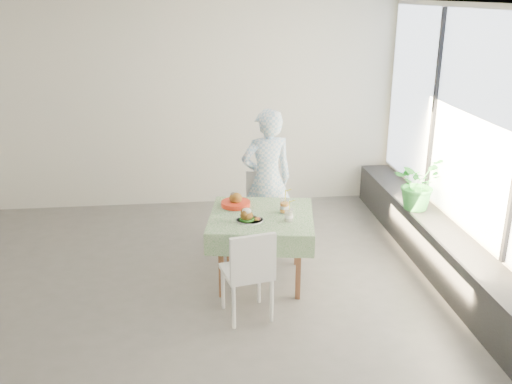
{
  "coord_description": "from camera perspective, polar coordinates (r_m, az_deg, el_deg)",
  "views": [
    {
      "loc": [
        0.17,
        -5.33,
        2.9
      ],
      "look_at": [
        0.79,
        0.09,
        0.97
      ],
      "focal_mm": 40.0,
      "sensor_mm": 36.0,
      "label": 1
    }
  ],
  "objects": [
    {
      "name": "wall_right",
      "position": [
        6.22,
        20.85,
        4.2
      ],
      "size": [
        0.02,
        5.0,
        2.8
      ],
      "primitive_type": "cube",
      "color": "silver",
      "rests_on": "ground"
    },
    {
      "name": "juice_cup_orange",
      "position": [
        5.88,
        2.87,
        -1.42
      ],
      "size": [
        0.1,
        0.1,
        0.29
      ],
      "color": "white",
      "rests_on": "cafe_table"
    },
    {
      "name": "chair_near",
      "position": [
        5.38,
        -0.88,
        -9.72
      ],
      "size": [
        0.5,
        0.5,
        0.9
      ],
      "color": "white",
      "rests_on": "ground"
    },
    {
      "name": "floor",
      "position": [
        6.07,
        -7.41,
        -9.26
      ],
      "size": [
        6.0,
        6.0,
        0.0
      ],
      "primitive_type": "plane",
      "color": "#5B5856",
      "rests_on": "ground"
    },
    {
      "name": "second_dish",
      "position": [
        6.05,
        -2.04,
        -1.02
      ],
      "size": [
        0.31,
        0.31,
        0.15
      ],
      "color": "red",
      "rests_on": "cafe_table"
    },
    {
      "name": "wall_front",
      "position": [
        3.21,
        -8.89,
        -8.67
      ],
      "size": [
        6.0,
        0.02,
        2.8
      ],
      "primitive_type": "cube",
      "color": "silver",
      "rests_on": "ground"
    },
    {
      "name": "potted_plant",
      "position": [
        6.83,
        15.86,
        0.87
      ],
      "size": [
        0.74,
        0.72,
        0.62
      ],
      "primitive_type": "imported",
      "rotation": [
        0.0,
        0.0,
        0.64
      ],
      "color": "#2A8036",
      "rests_on": "window_ledge"
    },
    {
      "name": "window_pane",
      "position": [
        6.15,
        20.87,
        6.44
      ],
      "size": [
        0.01,
        4.8,
        2.18
      ],
      "primitive_type": "cube",
      "color": "#D1E0F9",
      "rests_on": "ground"
    },
    {
      "name": "window_ledge",
      "position": [
        6.51,
        18.07,
        -5.61
      ],
      "size": [
        0.4,
        4.8,
        0.5
      ],
      "primitive_type": "cube",
      "color": "black",
      "rests_on": "ground"
    },
    {
      "name": "ceiling",
      "position": [
        5.34,
        -8.77,
        18.15
      ],
      "size": [
        6.0,
        6.0,
        0.0
      ],
      "primitive_type": "plane",
      "rotation": [
        3.14,
        0.0,
        0.0
      ],
      "color": "white",
      "rests_on": "ground"
    },
    {
      "name": "main_dish",
      "position": [
        5.65,
        -0.79,
        -2.51
      ],
      "size": [
        0.27,
        0.27,
        0.14
      ],
      "color": "white",
      "rests_on": "cafe_table"
    },
    {
      "name": "cafe_table",
      "position": [
        5.94,
        0.54,
        -4.79
      ],
      "size": [
        1.2,
        1.2,
        0.74
      ],
      "color": "brown",
      "rests_on": "ground"
    },
    {
      "name": "chair_far",
      "position": [
        6.8,
        1.1,
        -3.25
      ],
      "size": [
        0.47,
        0.47,
        0.9
      ],
      "color": "white",
      "rests_on": "ground"
    },
    {
      "name": "wall_back",
      "position": [
        7.98,
        -7.68,
        8.43
      ],
      "size": [
        6.0,
        0.02,
        2.8
      ],
      "primitive_type": "cube",
      "color": "silver",
      "rests_on": "ground"
    },
    {
      "name": "juice_cup_lemonade",
      "position": [
        5.66,
        3.29,
        -2.35
      ],
      "size": [
        0.09,
        0.09,
        0.26
      ],
      "color": "white",
      "rests_on": "cafe_table"
    },
    {
      "name": "diner",
      "position": [
        6.6,
        1.09,
        1.21
      ],
      "size": [
        0.67,
        0.51,
        1.67
      ],
      "primitive_type": "imported",
      "rotation": [
        0.0,
        0.0,
        3.33
      ],
      "color": "#8BBADE",
      "rests_on": "ground"
    }
  ]
}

